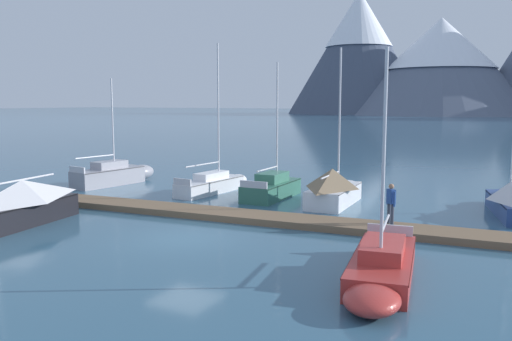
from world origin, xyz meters
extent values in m
plane|color=#335B75|center=(0.00, 0.00, 0.00)|extent=(700.00, 700.00, 0.00)
cone|color=#424C60|center=(-58.10, 212.83, 26.17)|extent=(60.59, 60.59, 52.35)
cone|color=white|center=(-58.10, 212.83, 40.55)|extent=(28.81, 28.81, 23.71)
cone|color=slate|center=(-23.86, 212.79, 19.42)|extent=(78.79, 78.79, 38.84)
cone|color=white|center=(-23.86, 212.79, 28.56)|extent=(44.01, 44.01, 20.66)
cube|color=brown|center=(0.00, 4.00, 0.15)|extent=(27.02, 3.89, 0.30)
cylinder|color=#38383D|center=(0.06, 3.20, 0.12)|extent=(25.82, 2.17, 0.24)
cylinder|color=#38383D|center=(-0.06, 4.80, 0.12)|extent=(25.82, 2.17, 0.24)
cube|color=black|center=(-13.36, 3.00, 0.15)|extent=(0.31, 1.97, 0.27)
cube|color=#93939E|center=(-12.16, 8.77, 0.53)|extent=(2.15, 5.02, 1.07)
ellipsoid|color=#93939E|center=(-11.82, 11.53, 0.53)|extent=(1.57, 2.19, 1.01)
cube|color=#424247|center=(-12.16, 8.77, 1.03)|extent=(2.18, 4.93, 0.06)
cylinder|color=silver|center=(-12.10, 9.25, 3.93)|extent=(0.10, 0.10, 5.73)
cylinder|color=silver|center=(-12.28, 7.79, 1.92)|extent=(0.44, 2.93, 0.08)
cube|color=#A0A0AB|center=(-12.15, 8.89, 1.31)|extent=(1.36, 2.31, 0.48)
cube|color=silver|center=(-12.45, 6.43, 1.25)|extent=(1.41, 0.27, 0.36)
cube|color=black|center=(-7.52, -1.82, 0.50)|extent=(2.47, 6.44, 1.01)
cube|color=black|center=(-7.52, -1.82, 0.97)|extent=(2.49, 6.32, 0.06)
cylinder|color=silver|center=(-7.61, -1.16, 1.98)|extent=(0.57, 3.50, 0.08)
pyramid|color=silver|center=(-7.59, -1.35, 1.49)|extent=(2.54, 5.23, 0.97)
cube|color=silver|center=(-4.75, 9.26, 0.40)|extent=(1.71, 5.27, 0.81)
ellipsoid|color=silver|center=(-4.53, 12.09, 0.40)|extent=(1.22, 1.49, 0.77)
cube|color=slate|center=(-4.75, 9.26, 0.77)|extent=(1.74, 5.17, 0.06)
cylinder|color=silver|center=(-4.68, 10.12, 4.76)|extent=(0.10, 0.10, 7.90)
cylinder|color=silver|center=(-4.80, 8.58, 1.76)|extent=(0.32, 3.10, 0.08)
cube|color=white|center=(-4.74, 9.39, 1.02)|extent=(1.10, 2.40, 0.42)
cube|color=silver|center=(-4.94, 6.76, 0.99)|extent=(1.19, 0.19, 0.36)
cube|color=#336B56|center=(-0.85, 9.46, 0.45)|extent=(1.82, 4.61, 0.89)
ellipsoid|color=#336B56|center=(-0.91, 11.98, 0.45)|extent=(1.49, 1.36, 0.85)
cube|color=#163027|center=(-0.85, 9.46, 0.85)|extent=(1.86, 4.52, 0.06)
cylinder|color=silver|center=(-0.87, 10.20, 4.19)|extent=(0.10, 0.10, 6.60)
cylinder|color=silver|center=(-0.84, 8.93, 1.70)|extent=(0.14, 2.53, 0.08)
cube|color=#3A7560|center=(-0.85, 9.57, 1.16)|extent=(1.25, 2.09, 0.53)
cube|color=silver|center=(-0.80, 7.25, 1.07)|extent=(1.55, 0.14, 0.36)
cube|color=white|center=(2.87, 9.27, 0.48)|extent=(2.00, 4.71, 0.95)
ellipsoid|color=white|center=(2.74, 11.91, 0.48)|extent=(1.59, 1.93, 0.90)
cube|color=slate|center=(2.87, 9.27, 0.91)|extent=(2.03, 4.62, 0.06)
cylinder|color=silver|center=(2.83, 10.04, 4.53)|extent=(0.10, 0.10, 7.15)
cylinder|color=silver|center=(2.91, 8.54, 1.65)|extent=(0.23, 3.01, 0.08)
pyramid|color=#7A664C|center=(2.89, 8.93, 1.44)|extent=(2.20, 3.80, 0.98)
cube|color=#B2332D|center=(8.06, -1.00, 0.35)|extent=(2.54, 5.47, 0.70)
ellipsoid|color=#B2332D|center=(8.54, -3.93, 0.35)|extent=(1.75, 2.11, 0.67)
cube|color=#501614|center=(8.06, -1.00, 0.66)|extent=(2.56, 5.37, 0.06)
cylinder|color=silver|center=(8.19, -1.82, 3.77)|extent=(0.10, 0.10, 6.14)
cylinder|color=silver|center=(7.99, -0.58, 1.58)|extent=(0.48, 2.49, 0.08)
cube|color=#C03A35|center=(8.08, -1.13, 0.92)|extent=(1.57, 2.53, 0.44)
cube|color=silver|center=(7.66, 1.51, 0.88)|extent=(1.55, 0.35, 0.36)
ellipsoid|color=navy|center=(10.56, 13.41, 0.41)|extent=(1.66, 1.77, 0.77)
cylinder|color=#384256|center=(6.76, 5.02, 0.73)|extent=(0.14, 0.14, 0.86)
cylinder|color=#384256|center=(6.95, 4.83, 0.73)|extent=(0.14, 0.14, 0.86)
cube|color=#234793|center=(6.85, 4.92, 1.46)|extent=(0.43, 0.42, 0.60)
sphere|color=#A37556|center=(6.85, 4.92, 1.88)|extent=(0.22, 0.22, 0.22)
cylinder|color=#234793|center=(6.68, 5.10, 1.39)|extent=(0.09, 0.09, 0.62)
cylinder|color=#234793|center=(7.03, 4.75, 1.39)|extent=(0.09, 0.09, 0.62)
camera|label=1|loc=(11.95, -16.78, 5.35)|focal=37.36mm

